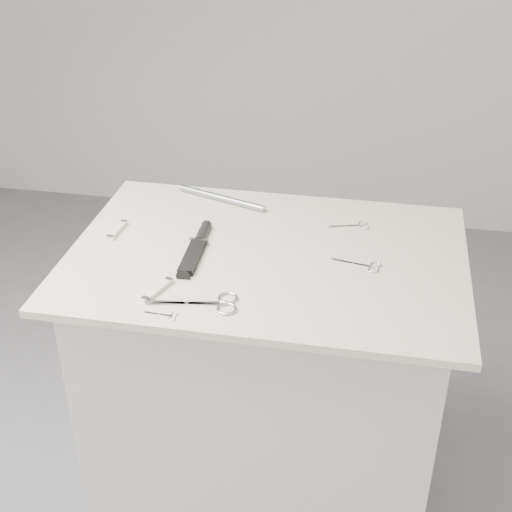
% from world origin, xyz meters
% --- Properties ---
extents(ground, '(4.00, 4.00, 0.01)m').
position_xyz_m(ground, '(0.00, 0.00, -0.01)').
color(ground, slate).
rests_on(ground, ground).
extents(plinth, '(0.90, 0.60, 0.90)m').
position_xyz_m(plinth, '(0.00, 0.00, 0.45)').
color(plinth, silver).
rests_on(plinth, ground).
extents(display_board, '(1.00, 0.70, 0.02)m').
position_xyz_m(display_board, '(0.00, 0.00, 0.91)').
color(display_board, beige).
rests_on(display_board, plinth).
extents(large_shears, '(0.21, 0.09, 0.01)m').
position_xyz_m(large_shears, '(-0.08, -0.24, 0.92)').
color(large_shears, silver).
rests_on(large_shears, display_board).
extents(embroidery_scissors_a, '(0.12, 0.05, 0.00)m').
position_xyz_m(embroidery_scissors_a, '(0.25, -0.01, 0.92)').
color(embroidery_scissors_a, silver).
rests_on(embroidery_scissors_a, display_board).
extents(embroidery_scissors_b, '(0.11, 0.06, 0.00)m').
position_xyz_m(embroidery_scissors_b, '(0.21, 0.19, 0.92)').
color(embroidery_scissors_b, silver).
rests_on(embroidery_scissors_b, display_board).
extents(tiny_scissors, '(0.08, 0.03, 0.00)m').
position_xyz_m(tiny_scissors, '(-0.17, -0.31, 0.92)').
color(tiny_scissors, silver).
rests_on(tiny_scissors, display_board).
extents(sheathed_knife, '(0.06, 0.25, 0.03)m').
position_xyz_m(sheathed_knife, '(-0.18, -0.01, 0.93)').
color(sheathed_knife, black).
rests_on(sheathed_knife, display_board).
extents(pocket_knife_a, '(0.05, 0.11, 0.01)m').
position_xyz_m(pocket_knife_a, '(-0.22, -0.22, 0.93)').
color(pocket_knife_a, beige).
rests_on(pocket_knife_a, display_board).
extents(pocket_knife_b, '(0.03, 0.10, 0.01)m').
position_xyz_m(pocket_knife_b, '(-0.41, 0.04, 0.93)').
color(pocket_knife_b, beige).
rests_on(pocket_knife_b, display_board).
extents(metal_rail, '(0.27, 0.11, 0.02)m').
position_xyz_m(metal_rail, '(-0.18, 0.27, 0.93)').
color(metal_rail, gray).
rests_on(metal_rail, display_board).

